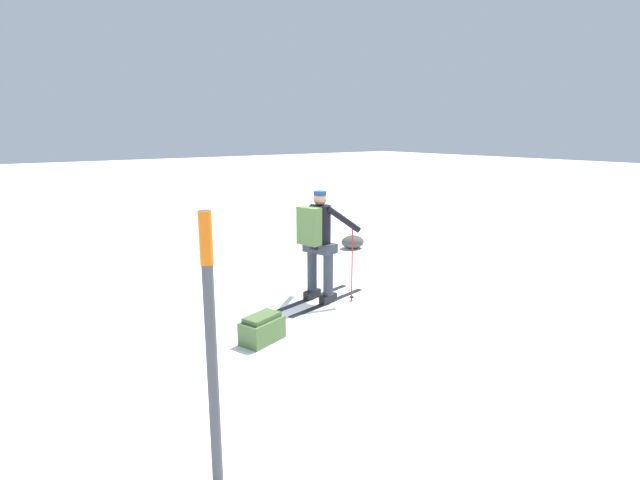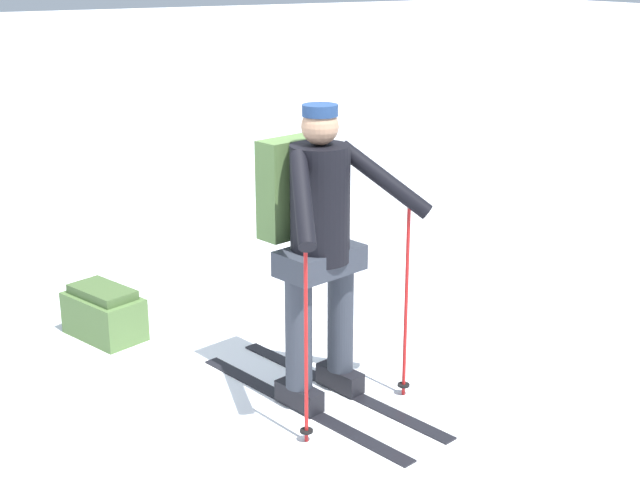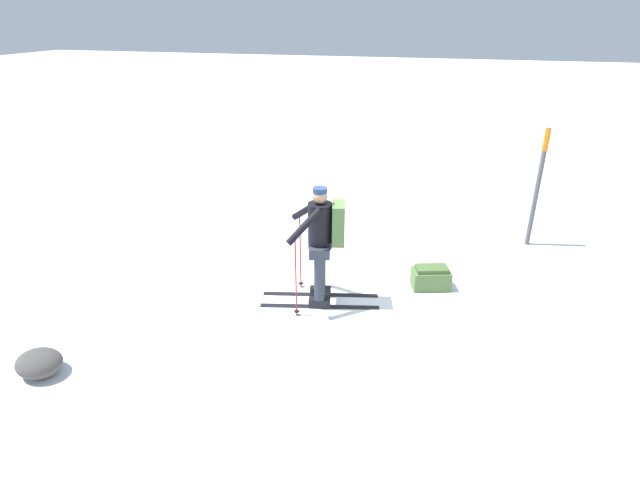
{
  "view_description": "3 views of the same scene",
  "coord_description": "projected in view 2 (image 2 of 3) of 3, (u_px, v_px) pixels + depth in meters",
  "views": [
    {
      "loc": [
        -3.77,
        -5.24,
        2.56
      ],
      "look_at": [
        0.59,
        0.59,
        0.95
      ],
      "focal_mm": 28.0,
      "sensor_mm": 36.0,
      "label": 1
    },
    {
      "loc": [
        4.55,
        -1.75,
        2.41
      ],
      "look_at": [
        0.59,
        0.59,
        0.95
      ],
      "focal_mm": 50.0,
      "sensor_mm": 36.0,
      "label": 2
    },
    {
      "loc": [
        -0.99,
        6.45,
        3.75
      ],
      "look_at": [
        0.59,
        0.59,
        0.95
      ],
      "focal_mm": 28.0,
      "sensor_mm": 36.0,
      "label": 3
    }
  ],
  "objects": [
    {
      "name": "ground_plane",
      "position": [
        184.0,
        381.0,
        5.31
      ],
      "size": [
        80.0,
        80.0,
        0.0
      ],
      "primitive_type": "plane",
      "color": "white"
    },
    {
      "name": "dropped_backpack",
      "position": [
        104.0,
        313.0,
        5.9
      ],
      "size": [
        0.62,
        0.46,
        0.35
      ],
      "color": "#4C6B38",
      "rests_on": "ground_plane"
    },
    {
      "name": "skier",
      "position": [
        316.0,
        235.0,
        4.84
      ],
      "size": [
        1.71,
        0.96,
        1.69
      ],
      "color": "black",
      "rests_on": "ground_plane"
    }
  ]
}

